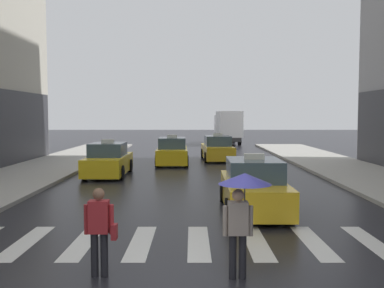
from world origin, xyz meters
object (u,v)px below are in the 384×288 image
at_px(taxi_lead, 254,188).
at_px(pedestrian_with_umbrella, 243,196).
at_px(taxi_fourth, 218,149).
at_px(taxi_second, 109,161).
at_px(pedestrian_with_handbag, 101,227).
at_px(taxi_third, 173,152).
at_px(box_truck, 228,126).

bearing_deg(taxi_lead, pedestrian_with_umbrella, -100.26).
bearing_deg(taxi_fourth, taxi_lead, -89.08).
bearing_deg(pedestrian_with_umbrella, taxi_second, 110.56).
bearing_deg(pedestrian_with_handbag, taxi_third, 88.46).
xyz_separation_m(taxi_third, pedestrian_with_handbag, (-0.49, -18.26, 0.21)).
relative_size(taxi_second, taxi_third, 0.99).
bearing_deg(box_truck, taxi_third, -105.29).
bearing_deg(taxi_fourth, pedestrian_with_umbrella, -92.13).
distance_m(taxi_second, pedestrian_with_umbrella, 14.35).
relative_size(taxi_lead, taxi_fourth, 0.99).
bearing_deg(taxi_second, box_truck, 71.09).
height_order(taxi_second, pedestrian_with_handbag, taxi_second).
xyz_separation_m(taxi_second, pedestrian_with_umbrella, (5.03, -13.42, 0.79)).
height_order(box_truck, pedestrian_with_umbrella, box_truck).
bearing_deg(taxi_third, pedestrian_with_umbrella, -83.44).
bearing_deg(taxi_fourth, pedestrian_with_handbag, -99.34).
relative_size(taxi_lead, taxi_second, 1.00).
xyz_separation_m(taxi_lead, pedestrian_with_umbrella, (-1.01, -5.57, 0.79)).
height_order(taxi_lead, pedestrian_with_handbag, taxi_lead).
relative_size(taxi_fourth, pedestrian_with_umbrella, 2.38).
distance_m(taxi_lead, taxi_fourth, 15.02).
distance_m(taxi_fourth, pedestrian_with_umbrella, 20.61).
bearing_deg(box_truck, pedestrian_with_umbrella, -94.32).
bearing_deg(taxi_second, taxi_third, 59.44).
distance_m(taxi_fourth, box_truck, 15.64).
relative_size(taxi_fourth, box_truck, 0.61).
relative_size(taxi_third, taxi_fourth, 0.99).
distance_m(taxi_lead, pedestrian_with_handbag, 6.55).
xyz_separation_m(box_truck, pedestrian_with_umbrella, (-2.72, -36.06, -0.34)).
relative_size(pedestrian_with_umbrella, pedestrian_with_handbag, 1.18).
height_order(taxi_second, box_truck, box_truck).
bearing_deg(pedestrian_with_umbrella, box_truck, 85.68).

